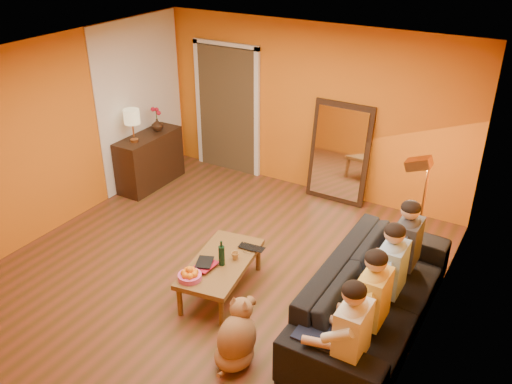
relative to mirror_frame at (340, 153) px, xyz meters
The scene contains 27 objects.
room_shell 2.39m from the mirror_frame, 103.68° to the right, with size 5.00×5.50×2.60m.
white_accent 3.21m from the mirror_frame, 163.83° to the right, with size 0.02×1.90×2.58m, color white.
doorway_recess 2.08m from the mirror_frame, behind, with size 1.06×0.30×2.10m, color #3F2D19.
door_jamb_left 2.64m from the mirror_frame, behind, with size 0.08×0.06×2.20m, color white.
door_jamb_right 1.51m from the mirror_frame, behind, with size 0.08×0.06×2.20m, color white.
door_header 2.46m from the mirror_frame, behind, with size 1.22×0.06×0.08m, color white.
mirror_frame is the anchor object (origin of this frame).
mirror_glass 0.04m from the mirror_frame, 90.00° to the right, with size 0.78×0.02×1.36m, color white.
sideboard 3.01m from the mirror_frame, 158.84° to the right, with size 0.44×1.18×0.85m, color black.
table_lamp 3.13m from the mirror_frame, 153.68° to the right, with size 0.24×0.24×0.51m, color beige, non-canonical shape.
sofa 2.91m from the mirror_frame, 59.87° to the right, with size 1.01×2.58×0.75m, color black.
coffee_table 2.91m from the mirror_frame, 94.95° to the right, with size 0.62×1.22×0.42m, color brown, non-canonical shape.
floor_lamp 1.96m from the mirror_frame, 37.62° to the right, with size 0.30×0.24×1.44m, color #C37839, non-canonical shape.
dog 3.75m from the mirror_frame, 82.22° to the right, with size 0.37×0.58×0.69m, color #987044, non-canonical shape.
person_far_left 3.84m from the mirror_frame, 65.70° to the right, with size 0.70×0.44×1.22m, color silver, non-canonical shape.
person_mid_left 3.35m from the mirror_frame, 61.82° to the right, with size 0.70×0.44×1.22m, color gold, non-canonical shape.
person_mid_right 2.88m from the mirror_frame, 56.63° to the right, with size 0.70×0.44×1.22m, color #92B9E1, non-canonical shape.
person_far_right 2.44m from the mirror_frame, 49.48° to the right, with size 0.70×0.44×1.22m, color #2F2F33, non-canonical shape.
fruit_bowl 3.32m from the mirror_frame, 96.00° to the right, with size 0.26×0.26×0.16m, color #D34A8E, non-canonical shape.
wine_bottle 2.91m from the mirror_frame, 93.88° to the right, with size 0.07×0.07×0.31m, color black.
tumbler 2.75m from the mirror_frame, 92.66° to the right, with size 0.09×0.09×0.09m, color #B27F3F.
laptop 2.52m from the mirror_frame, 91.53° to the right, with size 0.31×0.20×0.02m, color black.
book_lower 3.09m from the mirror_frame, 97.97° to the right, with size 0.17×0.23×0.02m, color black.
book_mid 3.08m from the mirror_frame, 97.81° to the right, with size 0.20×0.27×0.02m, color #AC132B.
book_upper 3.10m from the mirror_frame, 97.94° to the right, with size 0.18×0.24×0.02m, color black.
vase 2.92m from the mirror_frame, 163.43° to the right, with size 0.19×0.19×0.19m, color black.
flowers 2.94m from the mirror_frame, 163.43° to the right, with size 0.17×0.17×0.39m, color #AC132B, non-canonical shape.
Camera 1 is at (3.24, -4.42, 3.96)m, focal length 38.00 mm.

